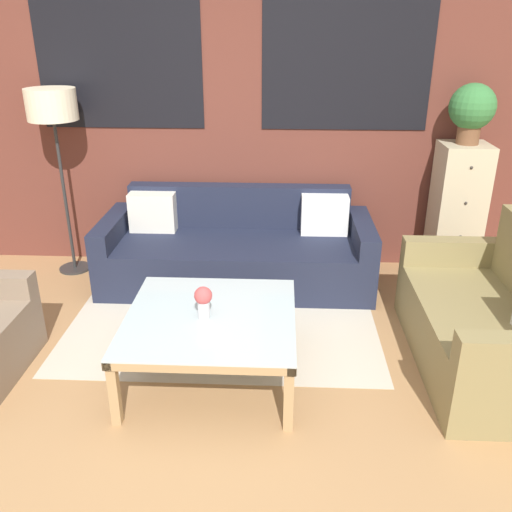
{
  "coord_description": "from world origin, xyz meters",
  "views": [
    {
      "loc": [
        0.43,
        -2.35,
        2.1
      ],
      "look_at": [
        0.26,
        1.22,
        0.55
      ],
      "focal_mm": 38.0,
      "sensor_mm": 36.0,
      "label": 1
    }
  ],
  "objects": [
    {
      "name": "couch_dark",
      "position": [
        0.06,
        1.95,
        0.28
      ],
      "size": [
        2.28,
        0.88,
        0.78
      ],
      "color": "#1E2338",
      "rests_on": "ground_plane"
    },
    {
      "name": "floor_lamp",
      "position": [
        -1.46,
        2.11,
        1.41
      ],
      "size": [
        0.41,
        0.41,
        1.61
      ],
      "color": "#2D2D2D",
      "rests_on": "ground_plane"
    },
    {
      "name": "potted_plant",
      "position": [
        1.94,
        2.16,
        1.46
      ],
      "size": [
        0.37,
        0.37,
        0.48
      ],
      "color": "brown",
      "rests_on": "drawer_cabinet"
    },
    {
      "name": "rug",
      "position": [
        0.01,
        1.17,
        0.0
      ],
      "size": [
        2.3,
        1.46,
        0.0
      ],
      "color": "beige",
      "rests_on": "ground_plane"
    },
    {
      "name": "flower_vase",
      "position": [
        -0.03,
        0.52,
        0.56
      ],
      "size": [
        0.11,
        0.11,
        0.21
      ],
      "color": "silver",
      "rests_on": "coffee_table"
    },
    {
      "name": "coffee_table",
      "position": [
        0.01,
        0.55,
        0.38
      ],
      "size": [
        1.04,
        1.04,
        0.44
      ],
      "color": "silver",
      "rests_on": "ground_plane"
    },
    {
      "name": "drawer_cabinet",
      "position": [
        1.94,
        2.16,
        0.59
      ],
      "size": [
        0.4,
        0.41,
        1.18
      ],
      "color": "#C6B793",
      "rests_on": "ground_plane"
    },
    {
      "name": "settee_vintage",
      "position": [
        1.8,
        0.75,
        0.31
      ],
      "size": [
        0.8,
        1.5,
        0.92
      ],
      "color": "olive",
      "rests_on": "ground_plane"
    },
    {
      "name": "wall_back_brick",
      "position": [
        0.0,
        2.44,
        1.41
      ],
      "size": [
        8.4,
        0.09,
        2.8
      ],
      "color": "brown",
      "rests_on": "ground_plane"
    },
    {
      "name": "ground_plane",
      "position": [
        0.0,
        0.0,
        0.0
      ],
      "size": [
        16.0,
        16.0,
        0.0
      ],
      "primitive_type": "plane",
      "color": "#AD7F51"
    }
  ]
}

